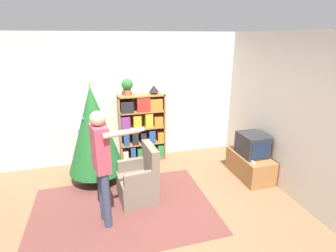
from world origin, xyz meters
The scene contains 14 objects.
ground_plane centered at (0.00, 0.00, 0.00)m, with size 14.00×14.00×0.00m, color #846042.
wall_back centered at (0.00, 2.12, 1.30)m, with size 8.00×0.10×2.60m.
wall_right centered at (2.37, 0.00, 1.30)m, with size 0.10×8.00×2.60m.
area_rug centered at (-0.37, 0.26, 0.00)m, with size 2.70×1.88×0.01m.
bookshelf centered at (0.25, 1.90, 0.72)m, with size 0.94×0.27×1.41m.
tv_stand centered at (2.05, 0.65, 0.22)m, with size 0.50×0.95×0.44m.
television centered at (2.05, 0.65, 0.64)m, with size 0.42×0.53×0.40m.
game_remote centered at (1.90, 0.37, 0.45)m, with size 0.04×0.12×0.02m.
christmas_tree centered at (-0.70, 1.28, 0.97)m, with size 0.98×0.98×1.81m.
armchair centered at (-0.07, 0.47, 0.32)m, with size 0.62×0.61×0.92m.
standing_person centered at (-0.62, 0.05, 0.98)m, with size 0.69×0.46×1.65m.
potted_plant centered at (-0.01, 1.91, 1.60)m, with size 0.22×0.22×0.33m.
table_lamp centered at (0.52, 1.91, 1.51)m, with size 0.20×0.20×0.18m.
book_pile_near_tree centered at (-0.23, 0.93, 0.05)m, with size 0.22×0.15×0.11m.
Camera 1 is at (-0.62, -3.16, 2.52)m, focal length 28.00 mm.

